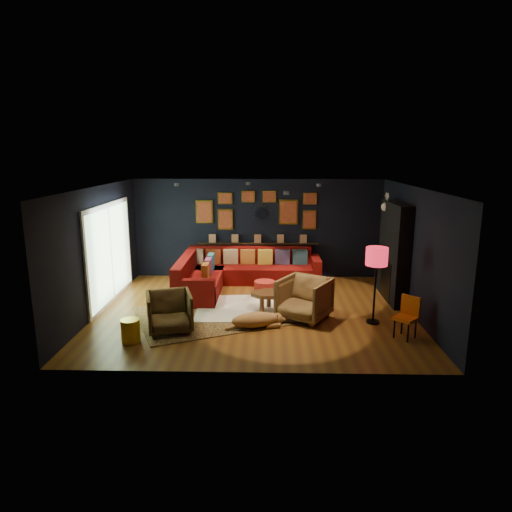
{
  "coord_description": "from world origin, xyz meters",
  "views": [
    {
      "loc": [
        0.27,
        -9.13,
        3.3
      ],
      "look_at": [
        0.02,
        0.3,
        1.12
      ],
      "focal_mm": 32.0,
      "sensor_mm": 36.0,
      "label": 1
    }
  ],
  "objects_px": {
    "coffee_table": "(269,296)",
    "armchair_right": "(304,297)",
    "floor_lamp": "(377,260)",
    "armchair_left": "(169,310)",
    "dog": "(255,317)",
    "gold_stool": "(131,331)",
    "sectional": "(232,274)",
    "pouf": "(265,288)",
    "orange_chair": "(408,314)"
  },
  "relations": [
    {
      "from": "coffee_table",
      "to": "pouf",
      "type": "bearing_deg",
      "value": 95.3
    },
    {
      "from": "orange_chair",
      "to": "armchair_right",
      "type": "bearing_deg",
      "value": -161.21
    },
    {
      "from": "gold_stool",
      "to": "pouf",
      "type": "bearing_deg",
      "value": 49.13
    },
    {
      "from": "armchair_right",
      "to": "dog",
      "type": "height_order",
      "value": "armchair_right"
    },
    {
      "from": "armchair_left",
      "to": "floor_lamp",
      "type": "distance_m",
      "value": 4.03
    },
    {
      "from": "gold_stool",
      "to": "dog",
      "type": "xyz_separation_m",
      "value": [
        2.18,
        0.73,
        0.0
      ]
    },
    {
      "from": "orange_chair",
      "to": "armchair_left",
      "type": "bearing_deg",
      "value": -137.43
    },
    {
      "from": "armchair_left",
      "to": "gold_stool",
      "type": "xyz_separation_m",
      "value": [
        -0.59,
        -0.52,
        -0.2
      ]
    },
    {
      "from": "coffee_table",
      "to": "armchair_left",
      "type": "height_order",
      "value": "armchair_left"
    },
    {
      "from": "sectional",
      "to": "armchair_right",
      "type": "height_order",
      "value": "armchair_right"
    },
    {
      "from": "sectional",
      "to": "dog",
      "type": "distance_m",
      "value": 2.82
    },
    {
      "from": "pouf",
      "to": "armchair_left",
      "type": "bearing_deg",
      "value": -128.76
    },
    {
      "from": "floor_lamp",
      "to": "armchair_left",
      "type": "bearing_deg",
      "value": -172.44
    },
    {
      "from": "coffee_table",
      "to": "pouf",
      "type": "relative_size",
      "value": 1.58
    },
    {
      "from": "armchair_left",
      "to": "orange_chair",
      "type": "distance_m",
      "value": 4.35
    },
    {
      "from": "armchair_right",
      "to": "orange_chair",
      "type": "relative_size",
      "value": 1.22
    },
    {
      "from": "armchair_left",
      "to": "orange_chair",
      "type": "relative_size",
      "value": 1.08
    },
    {
      "from": "pouf",
      "to": "armchair_right",
      "type": "distance_m",
      "value": 1.71
    },
    {
      "from": "armchair_left",
      "to": "dog",
      "type": "relative_size",
      "value": 0.66
    },
    {
      "from": "dog",
      "to": "gold_stool",
      "type": "bearing_deg",
      "value": -177.8
    },
    {
      "from": "floor_lamp",
      "to": "dog",
      "type": "bearing_deg",
      "value": -172.31
    },
    {
      "from": "armchair_right",
      "to": "floor_lamp",
      "type": "distance_m",
      "value": 1.58
    },
    {
      "from": "sectional",
      "to": "gold_stool",
      "type": "bearing_deg",
      "value": -113.76
    },
    {
      "from": "sectional",
      "to": "coffee_table",
      "type": "height_order",
      "value": "sectional"
    },
    {
      "from": "sectional",
      "to": "coffee_table",
      "type": "distance_m",
      "value": 2.03
    },
    {
      "from": "coffee_table",
      "to": "armchair_right",
      "type": "distance_m",
      "value": 0.83
    },
    {
      "from": "coffee_table",
      "to": "sectional",
      "type": "bearing_deg",
      "value": 116.68
    },
    {
      "from": "pouf",
      "to": "gold_stool",
      "type": "height_order",
      "value": "gold_stool"
    },
    {
      "from": "coffee_table",
      "to": "dog",
      "type": "bearing_deg",
      "value": -105.81
    },
    {
      "from": "sectional",
      "to": "pouf",
      "type": "relative_size",
      "value": 6.96
    },
    {
      "from": "gold_stool",
      "to": "floor_lamp",
      "type": "xyz_separation_m",
      "value": [
        4.49,
        1.04,
        1.06
      ]
    },
    {
      "from": "sectional",
      "to": "dog",
      "type": "xyz_separation_m",
      "value": [
        0.65,
        -2.74,
        -0.11
      ]
    },
    {
      "from": "floor_lamp",
      "to": "dog",
      "type": "relative_size",
      "value": 1.22
    },
    {
      "from": "sectional",
      "to": "pouf",
      "type": "bearing_deg",
      "value": -43.16
    },
    {
      "from": "coffee_table",
      "to": "dog",
      "type": "xyz_separation_m",
      "value": [
        -0.26,
        -0.93,
        -0.13
      ]
    },
    {
      "from": "coffee_table",
      "to": "pouf",
      "type": "height_order",
      "value": "coffee_table"
    },
    {
      "from": "coffee_table",
      "to": "orange_chair",
      "type": "distance_m",
      "value": 2.82
    },
    {
      "from": "armchair_right",
      "to": "dog",
      "type": "relative_size",
      "value": 0.75
    },
    {
      "from": "pouf",
      "to": "armchair_right",
      "type": "xyz_separation_m",
      "value": [
        0.8,
        -1.48,
        0.27
      ]
    },
    {
      "from": "sectional",
      "to": "coffee_table",
      "type": "xyz_separation_m",
      "value": [
        0.91,
        -1.81,
        0.02
      ]
    },
    {
      "from": "gold_stool",
      "to": "orange_chair",
      "type": "distance_m",
      "value": 4.95
    },
    {
      "from": "armchair_right",
      "to": "gold_stool",
      "type": "distance_m",
      "value": 3.38
    },
    {
      "from": "gold_stool",
      "to": "floor_lamp",
      "type": "height_order",
      "value": "floor_lamp"
    },
    {
      "from": "floor_lamp",
      "to": "dog",
      "type": "distance_m",
      "value": 2.56
    },
    {
      "from": "coffee_table",
      "to": "gold_stool",
      "type": "height_order",
      "value": "gold_stool"
    },
    {
      "from": "pouf",
      "to": "armchair_left",
      "type": "distance_m",
      "value": 2.81
    },
    {
      "from": "pouf",
      "to": "orange_chair",
      "type": "height_order",
      "value": "orange_chair"
    },
    {
      "from": "coffee_table",
      "to": "armchair_left",
      "type": "xyz_separation_m",
      "value": [
        -1.85,
        -1.14,
        0.07
      ]
    },
    {
      "from": "armchair_left",
      "to": "floor_lamp",
      "type": "relative_size",
      "value": 0.54
    },
    {
      "from": "armchair_left",
      "to": "floor_lamp",
      "type": "xyz_separation_m",
      "value": [
        3.9,
        0.52,
        0.86
      ]
    }
  ]
}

